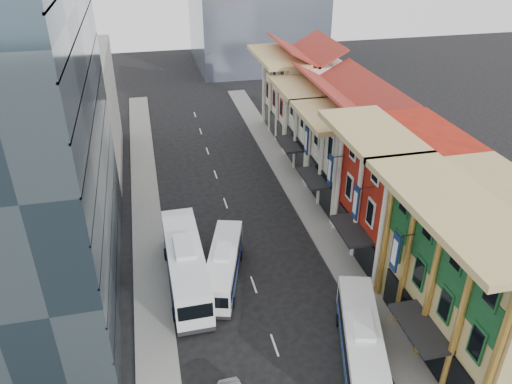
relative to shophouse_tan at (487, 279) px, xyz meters
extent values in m
cube|color=slate|center=(-5.50, 17.00, -5.92)|extent=(3.00, 90.00, 0.15)
cube|color=slate|center=(-22.50, 17.00, -5.92)|extent=(3.00, 90.00, 0.15)
cube|color=tan|center=(0.00, 0.00, 0.00)|extent=(8.00, 14.00, 12.00)
cube|color=#A42112|center=(0.00, 12.00, 0.00)|extent=(8.00, 10.00, 12.00)
cube|color=beige|center=(0.00, 21.50, -1.00)|extent=(8.00, 9.00, 10.00)
cube|color=beige|center=(0.00, 30.50, -1.00)|extent=(8.00, 9.00, 10.00)
cube|color=beige|center=(0.00, 41.00, -0.50)|extent=(8.00, 12.00, 11.00)
cube|color=#354855|center=(-31.00, 14.00, 9.00)|extent=(12.00, 26.00, 30.00)
cube|color=gray|center=(-30.00, 37.00, 1.00)|extent=(10.00, 18.00, 14.00)
camera|label=1|loc=(-21.24, -22.39, 21.75)|focal=35.00mm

